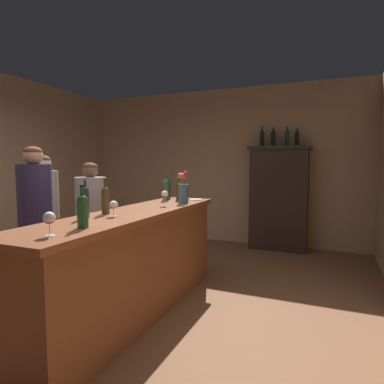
{
  "coord_description": "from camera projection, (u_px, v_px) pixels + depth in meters",
  "views": [
    {
      "loc": [
        1.98,
        -2.51,
        1.46
      ],
      "look_at": [
        0.72,
        0.46,
        1.18
      ],
      "focal_mm": 30.78,
      "sensor_mm": 36.0,
      "label": 1
    }
  ],
  "objects": [
    {
      "name": "display_cabinet",
      "position": [
        279.0,
        196.0,
        5.55
      ],
      "size": [
        1.02,
        0.4,
        1.75
      ],
      "color": "black",
      "rests_on": "ground"
    },
    {
      "name": "floor",
      "position": [
        106.0,
        314.0,
        3.2
      ],
      "size": [
        8.78,
        8.78,
        0.0
      ],
      "primitive_type": "plane",
      "color": "brown",
      "rests_on": "ground"
    },
    {
      "name": "wine_bottle_pinot",
      "position": [
        168.0,
        187.0,
        4.21
      ],
      "size": [
        0.07,
        0.07,
        0.32
      ],
      "color": "#183F24",
      "rests_on": "bar_counter"
    },
    {
      "name": "wine_glass_rear",
      "position": [
        165.0,
        195.0,
        3.5
      ],
      "size": [
        0.07,
        0.07,
        0.17
      ],
      "color": "white",
      "rests_on": "bar_counter"
    },
    {
      "name": "wall_back",
      "position": [
        219.0,
        166.0,
        6.23
      ],
      "size": [
        5.4,
        0.12,
        2.82
      ],
      "primitive_type": "cube",
      "color": "tan",
      "rests_on": "ground"
    },
    {
      "name": "wine_bottle_syrah",
      "position": [
        83.0,
        209.0,
        2.31
      ],
      "size": [
        0.08,
        0.08,
        0.31
      ],
      "color": "#235127",
      "rests_on": "bar_counter"
    },
    {
      "name": "flower_arrangement",
      "position": [
        183.0,
        190.0,
        3.78
      ],
      "size": [
        0.12,
        0.13,
        0.37
      ],
      "color": "#395870",
      "rests_on": "bar_counter"
    },
    {
      "name": "display_bottle_midright",
      "position": [
        297.0,
        137.0,
        5.36
      ],
      "size": [
        0.07,
        0.07,
        0.29
      ],
      "color": "black",
      "rests_on": "display_cabinet"
    },
    {
      "name": "wine_bottle_chardonnay",
      "position": [
        105.0,
        199.0,
        2.96
      ],
      "size": [
        0.07,
        0.07,
        0.32
      ],
      "color": "#4B3420",
      "rests_on": "bar_counter"
    },
    {
      "name": "bar_counter",
      "position": [
        133.0,
        264.0,
        3.14
      ],
      "size": [
        0.63,
        2.69,
        1.01
      ],
      "color": "brown",
      "rests_on": "ground"
    },
    {
      "name": "patron_in_navy",
      "position": [
        92.0,
        220.0,
        3.84
      ],
      "size": [
        0.35,
        0.35,
        1.47
      ],
      "rotation": [
        0.0,
        0.0,
        -0.86
      ],
      "color": "brown",
      "rests_on": "ground"
    },
    {
      "name": "cheese_plate",
      "position": [
        196.0,
        200.0,
        4.08
      ],
      "size": [
        0.17,
        0.17,
        0.01
      ],
      "primitive_type": "cylinder",
      "color": "white",
      "rests_on": "bar_counter"
    },
    {
      "name": "display_bottle_midleft",
      "position": [
        273.0,
        137.0,
        5.51
      ],
      "size": [
        0.08,
        0.08,
        0.33
      ],
      "color": "black",
      "rests_on": "display_cabinet"
    },
    {
      "name": "wine_glass_front",
      "position": [
        114.0,
        206.0,
        2.81
      ],
      "size": [
        0.07,
        0.07,
        0.14
      ],
      "color": "white",
      "rests_on": "bar_counter"
    },
    {
      "name": "wine_glass_mid",
      "position": [
        49.0,
        219.0,
        2.05
      ],
      "size": [
        0.07,
        0.07,
        0.15
      ],
      "color": "white",
      "rests_on": "bar_counter"
    },
    {
      "name": "wine_bottle_merlot",
      "position": [
        166.0,
        189.0,
        4.05
      ],
      "size": [
        0.08,
        0.08,
        0.31
      ],
      "color": "#2F512C",
      "rests_on": "bar_counter"
    },
    {
      "name": "patron_redhead",
      "position": [
        36.0,
        221.0,
        3.21
      ],
      "size": [
        0.32,
        0.32,
        1.63
      ],
      "rotation": [
        0.0,
        0.0,
        0.51
      ],
      "color": "maroon",
      "rests_on": "ground"
    },
    {
      "name": "wine_bottle_rose",
      "position": [
        85.0,
        201.0,
        2.74
      ],
      "size": [
        0.06,
        0.06,
        0.32
      ],
      "color": "#22293A",
      "rests_on": "bar_counter"
    },
    {
      "name": "display_bottle_left",
      "position": [
        262.0,
        138.0,
        5.58
      ],
      "size": [
        0.07,
        0.07,
        0.35
      ],
      "color": "black",
      "rests_on": "display_cabinet"
    },
    {
      "name": "patron_in_grey",
      "position": [
        44.0,
        212.0,
        4.1
      ],
      "size": [
        0.35,
        0.35,
        1.57
      ],
      "rotation": [
        0.0,
        0.0,
        -0.25
      ],
      "color": "brown",
      "rests_on": "ground"
    },
    {
      "name": "wine_bottle_malbec",
      "position": [
        179.0,
        190.0,
        4.05
      ],
      "size": [
        0.07,
        0.07,
        0.29
      ],
      "color": "#4B3218",
      "rests_on": "bar_counter"
    },
    {
      "name": "display_bottle_center",
      "position": [
        287.0,
        137.0,
        5.42
      ],
      "size": [
        0.07,
        0.07,
        0.32
      ],
      "color": "#173421",
      "rests_on": "display_cabinet"
    }
  ]
}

